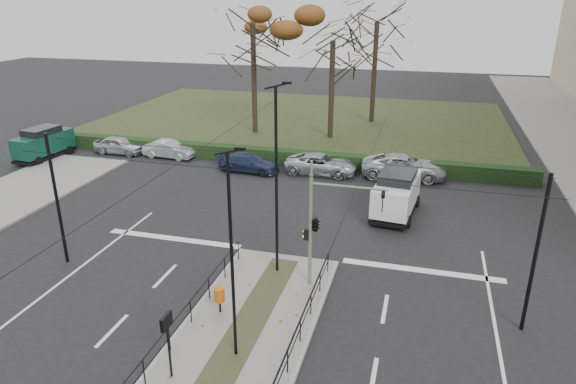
% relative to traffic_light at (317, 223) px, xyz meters
% --- Properties ---
extents(ground, '(140.00, 140.00, 0.00)m').
position_rel_traffic_light_xyz_m(ground, '(-1.78, -2.86, -2.93)').
color(ground, black).
rests_on(ground, ground).
extents(median_island, '(4.40, 15.00, 0.14)m').
position_rel_traffic_light_xyz_m(median_island, '(-1.78, -5.36, -2.86)').
color(median_island, slate).
rests_on(median_island, ground).
extents(park, '(38.00, 26.00, 0.10)m').
position_rel_traffic_light_xyz_m(park, '(-7.78, 29.14, -2.88)').
color(park, '#273018').
rests_on(park, ground).
extents(hedge, '(38.00, 1.00, 1.00)m').
position_rel_traffic_light_xyz_m(hedge, '(-7.78, 15.74, -2.43)').
color(hedge, black).
rests_on(hedge, ground).
extents(median_railing, '(4.14, 13.24, 0.92)m').
position_rel_traffic_light_xyz_m(median_railing, '(-1.78, -5.46, -1.95)').
color(median_railing, black).
rests_on(median_railing, median_island).
extents(catenary, '(20.00, 34.00, 6.00)m').
position_rel_traffic_light_xyz_m(catenary, '(-1.78, -1.25, 0.49)').
color(catenary, black).
rests_on(catenary, ground).
extents(traffic_light, '(3.26, 1.86, 4.79)m').
position_rel_traffic_light_xyz_m(traffic_light, '(0.00, 0.00, 0.00)').
color(traffic_light, slate).
rests_on(traffic_light, median_island).
extents(litter_bin, '(0.40, 0.40, 1.01)m').
position_rel_traffic_light_xyz_m(litter_bin, '(-3.07, -2.91, -2.06)').
color(litter_bin, black).
rests_on(litter_bin, median_island).
extents(info_panel, '(0.13, 0.59, 2.27)m').
position_rel_traffic_light_xyz_m(info_panel, '(-3.22, -6.58, -1.01)').
color(info_panel, black).
rests_on(info_panel, median_island).
extents(streetlamp_median_near, '(0.60, 0.12, 7.20)m').
position_rel_traffic_light_xyz_m(streetlamp_median_near, '(-1.61, -5.06, 0.87)').
color(streetlamp_median_near, black).
rests_on(streetlamp_median_near, median_island).
extents(streetlamp_median_far, '(0.68, 0.14, 8.17)m').
position_rel_traffic_light_xyz_m(streetlamp_median_far, '(-1.85, 0.65, 1.36)').
color(streetlamp_median_far, black).
rests_on(streetlamp_median_far, median_island).
extents(parked_car_first, '(3.87, 1.56, 1.32)m').
position_rel_traffic_light_xyz_m(parked_car_first, '(-18.57, 14.80, -2.27)').
color(parked_car_first, '#B0B3B8').
rests_on(parked_car_first, ground).
extents(parked_car_second, '(3.94, 1.55, 1.28)m').
position_rel_traffic_light_xyz_m(parked_car_second, '(-14.40, 14.85, -2.29)').
color(parked_car_second, '#B0B3B8').
rests_on(parked_car_second, ground).
extents(parked_car_third, '(4.33, 2.00, 1.22)m').
position_rel_traffic_light_xyz_m(parked_car_third, '(-7.60, 13.36, -2.32)').
color(parked_car_third, '#1F2948').
rests_on(parked_car_third, ground).
extents(parked_car_fourth, '(4.83, 2.25, 1.34)m').
position_rel_traffic_light_xyz_m(parked_car_fourth, '(-2.78, 14.21, -2.26)').
color(parked_car_fourth, '#B0B3B8').
rests_on(parked_car_fourth, ground).
extents(white_van, '(2.55, 4.87, 2.48)m').
position_rel_traffic_light_xyz_m(white_van, '(2.60, 8.56, -1.64)').
color(white_van, silver).
rests_on(white_van, ground).
extents(green_van, '(2.24, 4.76, 2.36)m').
position_rel_traffic_light_xyz_m(green_van, '(-23.07, 12.16, -1.70)').
color(green_van, '#0C3628').
rests_on(green_van, ground).
extents(rust_tree, '(8.79, 8.79, 12.03)m').
position_rel_traffic_light_xyz_m(rust_tree, '(-10.57, 23.44, 6.31)').
color(rust_tree, black).
rests_on(rust_tree, park).
extents(bare_tree_center, '(7.12, 7.12, 11.97)m').
position_rel_traffic_light_xyz_m(bare_tree_center, '(-1.20, 30.13, 5.52)').
color(bare_tree_center, black).
rests_on(bare_tree_center, park).
extents(bare_tree_near, '(5.92, 5.92, 10.44)m').
position_rel_traffic_light_xyz_m(bare_tree_near, '(-3.90, 23.48, 4.44)').
color(bare_tree_near, black).
rests_on(bare_tree_near, park).
extents(parked_car_fifth, '(5.55, 2.67, 1.52)m').
position_rel_traffic_light_xyz_m(parked_car_fifth, '(2.67, 14.86, -2.17)').
color(parked_car_fifth, '#B0B3B8').
rests_on(parked_car_fifth, ground).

